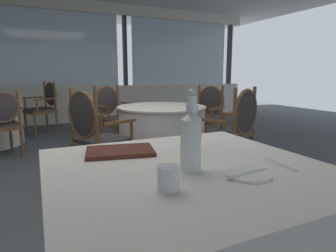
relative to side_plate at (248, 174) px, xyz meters
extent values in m
plane|color=#4C5156|center=(-0.21, 1.71, -0.75)|extent=(15.37, 15.37, 0.00)
cube|color=silver|center=(-0.21, 6.14, -0.33)|extent=(9.99, 0.12, 0.85)
cube|color=silver|center=(-0.21, 6.14, 1.88)|extent=(9.99, 0.12, 0.25)
cube|color=silver|center=(-0.21, 6.16, 0.93)|extent=(2.75, 0.02, 1.66)
cube|color=silver|center=(2.92, 6.16, 0.93)|extent=(2.75, 0.02, 1.66)
cube|color=#333338|center=(1.35, 6.14, 0.93)|extent=(0.08, 0.14, 1.66)
cube|color=#333338|center=(4.48, 6.14, 0.93)|extent=(0.08, 0.14, 1.66)
cube|color=white|center=(-0.15, 0.20, -0.02)|extent=(1.13, 1.08, 0.02)
cube|color=white|center=(-0.15, 0.20, -0.39)|extent=(1.09, 1.05, 0.73)
cylinder|color=white|center=(0.00, 0.00, 0.00)|extent=(0.17, 0.17, 0.01)
cube|color=silver|center=(0.00, 0.00, 0.01)|extent=(0.20, 0.04, 0.00)
cube|color=silver|center=(0.21, 0.04, 0.00)|extent=(0.03, 0.19, 0.00)
cylinder|color=white|center=(-0.17, 0.14, 0.10)|extent=(0.08, 0.08, 0.21)
cone|color=white|center=(-0.17, 0.14, 0.22)|extent=(0.08, 0.08, 0.03)
cylinder|color=white|center=(-0.17, 0.14, 0.26)|extent=(0.04, 0.04, 0.06)
sphere|color=silver|center=(-0.17, 0.14, 0.30)|extent=(0.03, 0.03, 0.03)
cylinder|color=white|center=(0.04, 0.50, 0.00)|extent=(0.06, 0.06, 0.00)
cylinder|color=white|center=(0.04, 0.50, 0.05)|extent=(0.01, 0.01, 0.10)
cone|color=white|center=(0.04, 0.50, 0.15)|extent=(0.07, 0.07, 0.11)
cylinder|color=white|center=(-0.33, 0.00, 0.04)|extent=(0.07, 0.07, 0.08)
cube|color=#512319|center=(-0.36, 0.51, 0.01)|extent=(0.36, 0.27, 0.02)
cylinder|color=white|center=(0.66, 2.32, -0.02)|extent=(1.07, 1.07, 0.02)
cylinder|color=white|center=(0.66, 2.32, -0.39)|extent=(1.04, 1.04, 0.73)
cube|color=brown|center=(1.46, 2.67, -0.33)|extent=(0.61, 0.61, 0.05)
cube|color=#383333|center=(1.46, 2.67, -0.29)|extent=(0.56, 0.56, 0.04)
cylinder|color=brown|center=(1.36, 2.41, -0.55)|extent=(0.04, 0.04, 0.40)
cylinder|color=brown|center=(1.19, 2.78, -0.55)|extent=(0.04, 0.04, 0.40)
cylinder|color=brown|center=(1.72, 2.57, -0.55)|extent=(0.04, 0.04, 0.40)
cylinder|color=brown|center=(1.56, 2.94, -0.55)|extent=(0.04, 0.04, 0.40)
cylinder|color=brown|center=(1.72, 2.57, -0.05)|extent=(0.04, 0.04, 0.52)
cylinder|color=brown|center=(1.56, 2.94, -0.05)|extent=(0.04, 0.04, 0.52)
ellipsoid|color=#383333|center=(1.65, 2.76, -0.02)|extent=(0.21, 0.38, 0.44)
torus|color=brown|center=(1.65, 2.76, -0.02)|extent=(0.21, 0.42, 0.45)
cube|color=brown|center=(1.54, 2.44, -0.09)|extent=(0.35, 0.18, 0.03)
cylinder|color=brown|center=(1.41, 2.38, -0.20)|extent=(0.03, 0.03, 0.22)
cube|color=brown|center=(1.34, 2.89, -0.09)|extent=(0.35, 0.18, 0.03)
cylinder|color=brown|center=(1.21, 2.84, -0.20)|extent=(0.03, 0.03, 0.22)
cube|color=brown|center=(0.30, 3.12, -0.30)|extent=(0.61, 0.61, 0.05)
cube|color=#383333|center=(0.30, 3.12, -0.25)|extent=(0.56, 0.56, 0.04)
cylinder|color=brown|center=(0.57, 3.01, -0.54)|extent=(0.04, 0.04, 0.43)
cylinder|color=brown|center=(0.20, 2.85, -0.54)|extent=(0.04, 0.04, 0.43)
cylinder|color=brown|center=(0.40, 3.38, -0.54)|extent=(0.04, 0.04, 0.43)
cylinder|color=brown|center=(0.04, 3.22, -0.54)|extent=(0.04, 0.04, 0.43)
cylinder|color=brown|center=(0.40, 3.38, -0.03)|extent=(0.04, 0.04, 0.49)
cylinder|color=brown|center=(0.04, 3.22, -0.03)|extent=(0.04, 0.04, 0.49)
ellipsoid|color=#383333|center=(0.22, 3.31, 0.00)|extent=(0.38, 0.21, 0.41)
torus|color=brown|center=(0.22, 3.31, 0.00)|extent=(0.40, 0.20, 0.42)
cube|color=brown|center=(0.54, 3.20, -0.05)|extent=(0.18, 0.35, 0.03)
cylinder|color=brown|center=(0.60, 3.07, -0.16)|extent=(0.03, 0.03, 0.22)
cube|color=brown|center=(0.08, 3.00, -0.05)|extent=(0.18, 0.35, 0.03)
cylinder|color=brown|center=(0.14, 2.87, -0.16)|extent=(0.03, 0.03, 0.22)
cube|color=brown|center=(-0.14, 1.96, -0.31)|extent=(0.61, 0.61, 0.05)
cube|color=#383333|center=(-0.14, 1.96, -0.27)|extent=(0.56, 0.56, 0.04)
cylinder|color=brown|center=(-0.04, 2.23, -0.54)|extent=(0.04, 0.04, 0.42)
cylinder|color=brown|center=(0.13, 1.86, -0.54)|extent=(0.04, 0.04, 0.42)
cylinder|color=brown|center=(-0.40, 2.06, -0.54)|extent=(0.04, 0.04, 0.42)
cylinder|color=brown|center=(-0.24, 1.70, -0.54)|extent=(0.04, 0.04, 0.42)
cylinder|color=brown|center=(-0.40, 2.06, -0.02)|extent=(0.04, 0.04, 0.53)
cylinder|color=brown|center=(-0.24, 1.70, -0.02)|extent=(0.04, 0.04, 0.53)
ellipsoid|color=#383333|center=(-0.33, 1.87, 0.00)|extent=(0.21, 0.38, 0.44)
torus|color=brown|center=(-0.33, 1.87, 0.00)|extent=(0.21, 0.43, 0.45)
cube|color=brown|center=(-0.22, 2.20, -0.07)|extent=(0.35, 0.18, 0.03)
cylinder|color=brown|center=(-0.09, 2.26, -0.18)|extent=(0.03, 0.03, 0.22)
cube|color=brown|center=(-0.02, 1.74, -0.07)|extent=(0.35, 0.18, 0.03)
cylinder|color=brown|center=(0.11, 1.80, -0.18)|extent=(0.03, 0.03, 0.22)
cube|color=brown|center=(1.02, 1.52, -0.30)|extent=(0.61, 0.61, 0.05)
cube|color=#383333|center=(1.02, 1.52, -0.26)|extent=(0.56, 0.56, 0.04)
cylinder|color=brown|center=(0.75, 1.62, -0.54)|extent=(0.04, 0.04, 0.42)
cylinder|color=brown|center=(1.12, 1.78, -0.54)|extent=(0.04, 0.04, 0.42)
cylinder|color=brown|center=(0.92, 1.26, -0.54)|extent=(0.04, 0.04, 0.42)
cylinder|color=brown|center=(1.28, 1.42, -0.54)|extent=(0.04, 0.04, 0.42)
cylinder|color=brown|center=(0.92, 1.26, -0.01)|extent=(0.04, 0.04, 0.53)
cylinder|color=brown|center=(1.28, 1.42, -0.01)|extent=(0.04, 0.04, 0.53)
ellipsoid|color=#383333|center=(1.10, 1.32, 0.01)|extent=(0.38, 0.21, 0.45)
torus|color=brown|center=(1.10, 1.32, 0.01)|extent=(0.43, 0.22, 0.46)
cube|color=brown|center=(0.78, 1.44, -0.06)|extent=(0.18, 0.35, 0.03)
cylinder|color=brown|center=(0.72, 1.57, -0.17)|extent=(0.03, 0.03, 0.22)
cube|color=brown|center=(1.24, 1.64, -0.06)|extent=(0.18, 0.35, 0.03)
cylinder|color=brown|center=(1.18, 1.77, -0.17)|extent=(0.03, 0.03, 0.22)
cylinder|color=brown|center=(-1.08, 3.82, -0.55)|extent=(0.04, 0.04, 0.39)
cylinder|color=brown|center=(-0.93, 3.46, -0.55)|extent=(0.04, 0.04, 0.39)
cylinder|color=brown|center=(-0.93, 3.46, -0.07)|extent=(0.04, 0.04, 0.47)
ellipsoid|color=#383333|center=(-1.11, 3.36, -0.05)|extent=(0.38, 0.20, 0.40)
torus|color=brown|center=(-1.11, 3.36, -0.05)|extent=(0.39, 0.19, 0.41)
cube|color=brown|center=(-0.97, 3.68, -0.09)|extent=(0.18, 0.35, 0.03)
cylinder|color=brown|center=(-1.02, 3.81, -0.20)|extent=(0.03, 0.03, 0.22)
cube|color=brown|center=(-0.65, 4.88, -0.30)|extent=(0.60, 0.60, 0.05)
cube|color=#383333|center=(-0.65, 4.88, -0.26)|extent=(0.55, 0.55, 0.04)
cylinder|color=brown|center=(-0.76, 4.62, -0.54)|extent=(0.04, 0.04, 0.43)
cylinder|color=brown|center=(-0.92, 4.98, -0.54)|extent=(0.04, 0.04, 0.43)
cylinder|color=brown|center=(-0.39, 4.77, -0.54)|extent=(0.04, 0.04, 0.43)
cylinder|color=brown|center=(-0.55, 5.14, -0.54)|extent=(0.04, 0.04, 0.43)
cylinder|color=brown|center=(-0.39, 4.77, -0.02)|extent=(0.04, 0.04, 0.51)
cylinder|color=brown|center=(-0.55, 5.14, -0.02)|extent=(0.04, 0.04, 0.51)
ellipsoid|color=#383333|center=(-0.46, 4.96, 0.01)|extent=(0.20, 0.38, 0.43)
torus|color=brown|center=(-0.46, 4.96, 0.01)|extent=(0.20, 0.42, 0.44)
cube|color=brown|center=(-0.58, 4.64, -0.06)|extent=(0.35, 0.18, 0.03)
cylinder|color=brown|center=(-0.71, 4.58, -0.17)|extent=(0.03, 0.03, 0.22)
cube|color=brown|center=(-0.77, 5.10, -0.06)|extent=(0.35, 0.18, 0.03)
cylinder|color=brown|center=(-0.90, 5.05, -0.17)|extent=(0.03, 0.03, 0.22)
camera|label=1|loc=(-0.71, -0.80, 0.37)|focal=30.37mm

